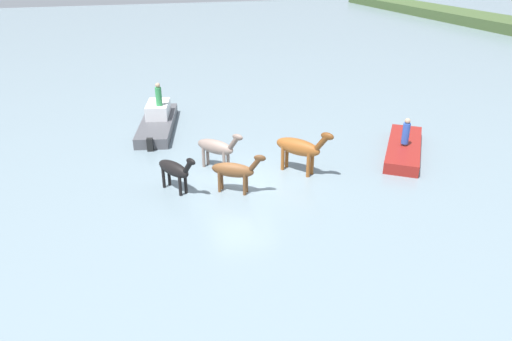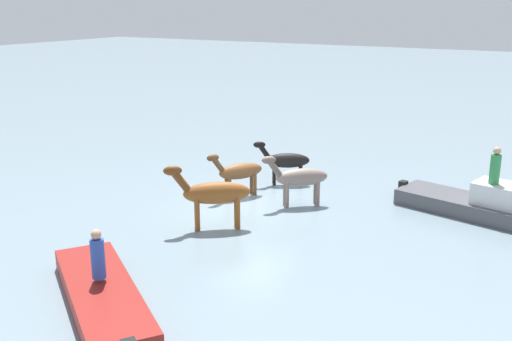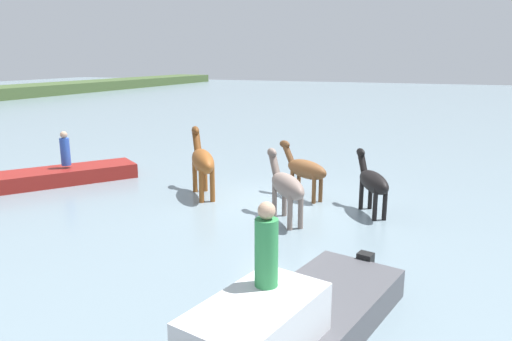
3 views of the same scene
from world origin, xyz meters
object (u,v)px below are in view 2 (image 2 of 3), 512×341
object	(u,v)px
person_watcher_seated	(98,256)
person_spotter_bow	(495,167)
boat_skiff_near	(489,208)
horse_dun_straggler	(239,172)
boat_launch_far	(103,300)
horse_pinto_flank	(285,161)
horse_chestnut_trailing	(299,178)
horse_gray_outer	(214,193)

from	to	relation	value
person_watcher_seated	person_spotter_bow	bearing A→B (deg)	-124.16
boat_skiff_near	person_spotter_bow	bearing A→B (deg)	-54.78
horse_dun_straggler	person_watcher_seated	xyz separation A→B (m)	(-1.29, 8.23, 0.23)
boat_launch_far	person_spotter_bow	bearing A→B (deg)	-87.75
person_watcher_seated	boat_launch_far	bearing A→B (deg)	142.94
horse_pinto_flank	horse_chestnut_trailing	bearing A→B (deg)	96.63
horse_dun_straggler	horse_pinto_flank	xyz separation A→B (m)	(-0.74, -2.17, -0.00)
horse_dun_straggler	boat_launch_far	size ratio (longest dim) A/B	0.40
boat_skiff_near	person_spotter_bow	distance (m)	1.45
boat_launch_far	person_watcher_seated	distance (m)	1.02
person_watcher_seated	horse_pinto_flank	bearing A→B (deg)	-86.97
horse_gray_outer	person_spotter_bow	bearing A→B (deg)	175.83
horse_pinto_flank	horse_chestnut_trailing	size ratio (longest dim) A/B	1.02
horse_chestnut_trailing	horse_pinto_flank	bearing A→B (deg)	-93.42
horse_pinto_flank	person_spotter_bow	distance (m)	7.52
horse_gray_outer	horse_pinto_flank	bearing A→B (deg)	-126.16
boat_launch_far	boat_skiff_near	size ratio (longest dim) A/B	0.84
boat_launch_far	boat_skiff_near	bearing A→B (deg)	-87.03
horse_chestnut_trailing	boat_skiff_near	xyz separation A→B (m)	(-5.84, -1.94, -0.66)
horse_gray_outer	horse_dun_straggler	xyz separation A→B (m)	(0.98, -3.02, -0.20)
horse_gray_outer	horse_dun_straggler	size ratio (longest dim) A/B	1.15
horse_pinto_flank	horse_chestnut_trailing	distance (m)	2.52
horse_gray_outer	boat_launch_far	world-z (taller)	horse_gray_outer
horse_gray_outer	person_watcher_seated	world-z (taller)	horse_gray_outer
boat_skiff_near	horse_gray_outer	bearing A→B (deg)	-131.95
horse_chestnut_trailing	boat_launch_far	world-z (taller)	horse_chestnut_trailing
horse_gray_outer	boat_launch_far	distance (m)	5.49
horse_pinto_flank	boat_launch_far	world-z (taller)	horse_pinto_flank
horse_gray_outer	horse_dun_straggler	distance (m)	3.18
horse_dun_straggler	horse_chestnut_trailing	bearing A→B (deg)	126.48
horse_gray_outer	person_spotter_bow	world-z (taller)	person_spotter_bow
horse_dun_straggler	horse_chestnut_trailing	size ratio (longest dim) A/B	1.02
horse_gray_outer	boat_skiff_near	distance (m)	8.86
horse_chestnut_trailing	boat_skiff_near	world-z (taller)	horse_chestnut_trailing
horse_gray_outer	boat_skiff_near	world-z (taller)	horse_gray_outer
horse_pinto_flank	person_watcher_seated	distance (m)	10.42
boat_skiff_near	horse_pinto_flank	bearing A→B (deg)	-168.01
horse_pinto_flank	boat_launch_far	distance (m)	10.63
person_spotter_bow	horse_pinto_flank	bearing A→B (deg)	-1.63
horse_pinto_flank	boat_skiff_near	size ratio (longest dim) A/B	0.33
person_watcher_seated	person_spotter_bow	distance (m)	12.33
person_watcher_seated	person_spotter_bow	xyz separation A→B (m)	(-6.92, -10.19, 0.62)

